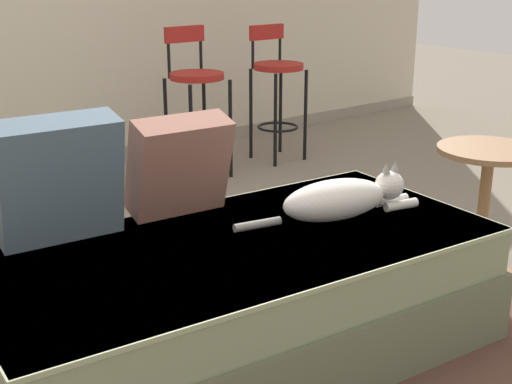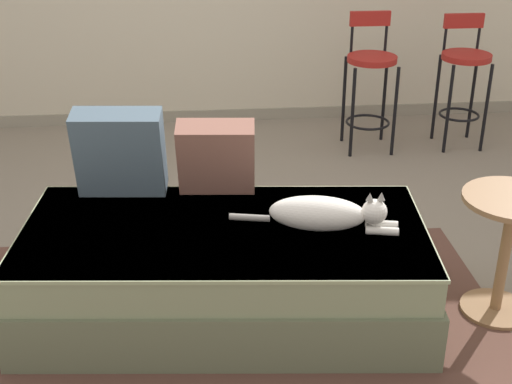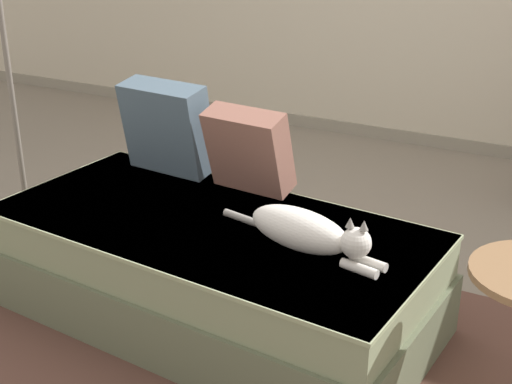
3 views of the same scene
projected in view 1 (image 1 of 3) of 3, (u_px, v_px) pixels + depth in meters
ground_plane at (181, 313)px, 2.86m from camera, size 16.00×16.00×0.00m
couch at (240, 299)px, 2.49m from camera, size 1.87×1.04×0.44m
throw_pillow_corner at (58, 179)px, 2.37m from camera, size 0.43×0.25×0.43m
throw_pillow_middle at (179, 166)px, 2.61m from camera, size 0.38×0.25×0.38m
cat at (342, 198)px, 2.61m from camera, size 0.73×0.25×0.19m
bar_stool_near_window at (196, 95)px, 4.49m from camera, size 0.34×0.34×0.95m
bar_stool_by_doorway at (277, 82)px, 4.87m from camera, size 0.34×0.34×0.92m
side_table at (485, 194)px, 3.08m from camera, size 0.44×0.44×0.59m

